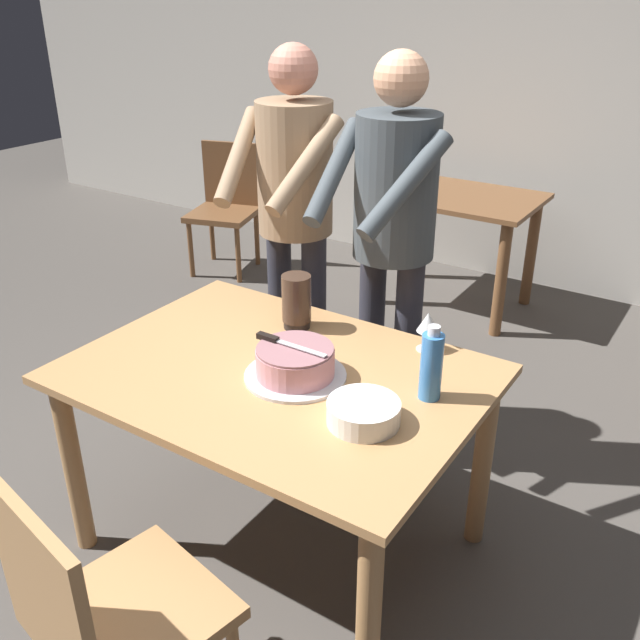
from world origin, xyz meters
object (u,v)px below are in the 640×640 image
main_dining_table (277,399)px  water_bottle (431,365)px  cake_on_platter (295,364)px  plate_stack (363,413)px  background_chair_1 (226,203)px  person_cutting_cake (393,226)px  hurricane_lamp (296,301)px  person_standing_beside (294,204)px  wine_glass_near (428,324)px  chair_near_side (103,613)px  cake_knife (277,341)px  background_table (455,219)px

main_dining_table → water_bottle: 0.57m
cake_on_platter → plate_stack: (0.32, -0.10, -0.02)m
cake_on_platter → background_chair_1: (-2.08, 2.10, -0.31)m
person_cutting_cake → background_chair_1: size_ratio=1.91×
hurricane_lamp → person_standing_beside: (-0.31, 0.43, 0.22)m
cake_on_platter → person_standing_beside: bearing=125.0°
wine_glass_near → chair_near_side: (-0.27, -1.28, -0.36)m
water_bottle → person_cutting_cake: (-0.45, 0.57, 0.21)m
main_dining_table → person_standing_beside: bearing=120.6°
cake_knife → hurricane_lamp: hurricane_lamp is taller
plate_stack → person_standing_beside: size_ratio=0.13×
cake_knife → wine_glass_near: bearing=49.7°
cake_on_platter → wine_glass_near: wine_glass_near is taller
cake_knife → hurricane_lamp: 0.34m
person_cutting_cake → background_table: person_cutting_cake is taller
main_dining_table → cake_knife: size_ratio=5.08×
person_cutting_cake → chair_near_side: size_ratio=1.91×
main_dining_table → cake_on_platter: bearing=-0.7°
cake_knife → background_table: cake_knife is taller
plate_stack → chair_near_side: size_ratio=0.24×
cake_knife → background_table: size_ratio=0.27×
wine_glass_near → cake_knife: bearing=-130.3°
chair_near_side → background_table: bearing=97.9°
wine_glass_near → person_standing_beside: person_standing_beside is taller
cake_on_platter → person_cutting_cake: (-0.03, 0.71, 0.27)m
cake_on_platter → water_bottle: water_bottle is taller
wine_glass_near → person_cutting_cake: bearing=136.1°
wine_glass_near → plate_stack: bearing=-85.4°
plate_stack → hurricane_lamp: (-0.53, 0.41, 0.07)m
main_dining_table → background_chair_1: bearing=133.7°
person_standing_beside → water_bottle: bearing=-32.8°
plate_stack → hurricane_lamp: 0.68m
person_cutting_cake → person_standing_beside: bearing=176.5°
person_cutting_cake → background_table: bearing=103.9°
cake_knife → background_chair_1: bearing=133.8°
plate_stack → main_dining_table: bearing=165.2°
person_cutting_cake → plate_stack: bearing=-66.9°
main_dining_table → background_table: (-0.36, 2.39, -0.06)m
water_bottle → cake_on_platter: bearing=-162.8°
water_bottle → background_chair_1: bearing=141.9°
cake_knife → person_standing_beside: bearing=121.1°
cake_on_platter → hurricane_lamp: (-0.21, 0.31, 0.06)m
water_bottle → chair_near_side: (-0.41, -1.00, -0.37)m
cake_knife → plate_stack: cake_knife is taller
water_bottle → person_standing_beside: size_ratio=0.15×
plate_stack → person_standing_beside: (-0.84, 0.84, 0.29)m
plate_stack → background_chair_1: bearing=137.5°
main_dining_table → wine_glass_near: 0.59m
background_chair_1 → hurricane_lamp: bearing=-43.7°
plate_stack → chair_near_side: 0.87m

